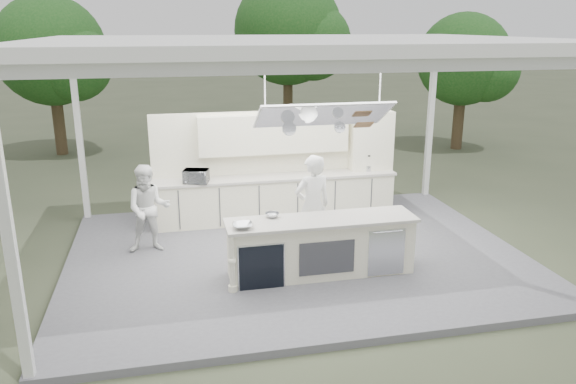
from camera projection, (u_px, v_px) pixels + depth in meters
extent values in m
plane|color=#414731|center=(296.00, 259.00, 10.13)|extent=(90.00, 90.00, 0.00)
cube|color=#5D5C61|center=(296.00, 256.00, 10.12)|extent=(8.00, 6.00, 0.12)
cube|color=white|center=(430.00, 123.00, 13.12)|extent=(0.12, 0.12, 3.70)
cube|color=white|center=(79.00, 137.00, 11.51)|extent=(0.12, 0.12, 3.70)
cube|color=white|center=(9.00, 238.00, 6.08)|extent=(0.12, 0.12, 3.70)
cube|color=white|center=(297.00, 43.00, 9.05)|extent=(8.20, 6.20, 0.16)
cube|color=white|center=(356.00, 66.00, 6.38)|extent=(8.00, 0.12, 0.16)
cube|color=white|center=(265.00, 47.00, 11.81)|extent=(8.00, 0.12, 0.16)
cube|color=white|center=(41.00, 56.00, 8.29)|extent=(0.12, 6.00, 0.16)
cube|color=white|center=(512.00, 51.00, 9.90)|extent=(0.12, 6.00, 0.16)
cube|color=white|center=(323.00, 115.00, 8.54)|extent=(2.00, 0.71, 0.43)
cube|color=white|center=(323.00, 115.00, 8.54)|extent=(2.06, 0.76, 0.46)
cylinder|color=white|center=(265.00, 85.00, 8.22)|extent=(0.02, 0.02, 0.95)
cylinder|color=white|center=(380.00, 82.00, 8.59)|extent=(0.02, 0.02, 0.95)
cylinder|color=silver|center=(289.00, 129.00, 8.64)|extent=(0.22, 0.14, 0.21)
cylinder|color=silver|center=(340.00, 127.00, 8.76)|extent=(0.18, 0.12, 0.18)
cube|color=#975C3C|center=(364.00, 125.00, 8.86)|extent=(0.28, 0.18, 0.12)
cube|color=white|center=(321.00, 248.00, 9.17)|extent=(3.00, 0.70, 0.90)
cube|color=beige|center=(321.00, 220.00, 9.03)|extent=(3.10, 0.78, 0.05)
cylinder|color=white|center=(232.00, 264.00, 8.53)|extent=(0.11, 0.11, 0.92)
cube|color=black|center=(261.00, 267.00, 8.65)|extent=(0.70, 0.04, 0.72)
cube|color=silver|center=(261.00, 267.00, 8.64)|extent=(0.74, 0.03, 0.72)
cube|color=#36373B|center=(327.00, 258.00, 8.84)|extent=(0.90, 0.02, 0.55)
cube|color=silver|center=(386.00, 252.00, 9.05)|extent=(0.62, 0.02, 0.78)
cube|color=white|center=(275.00, 199.00, 11.75)|extent=(5.00, 0.65, 0.90)
cube|color=beige|center=(275.00, 177.00, 11.61)|extent=(5.08, 0.72, 0.05)
cube|color=white|center=(273.00, 164.00, 11.83)|extent=(5.00, 0.10, 2.25)
cube|color=white|center=(273.00, 134.00, 11.52)|extent=(3.10, 0.38, 0.80)
cube|color=white|center=(370.00, 142.00, 11.98)|extent=(0.90, 0.45, 1.30)
cube|color=#975C3C|center=(370.00, 142.00, 11.98)|extent=(0.84, 0.40, 0.03)
cylinder|color=silver|center=(367.00, 168.00, 11.98)|extent=(0.20, 0.20, 0.12)
cylinder|color=black|center=(368.00, 161.00, 11.94)|extent=(0.17, 0.17, 0.20)
cylinder|color=black|center=(383.00, 167.00, 12.06)|extent=(0.16, 0.16, 0.10)
cone|color=black|center=(383.00, 160.00, 12.01)|extent=(0.14, 0.14, 0.24)
cylinder|color=#463623|center=(59.00, 122.00, 18.05)|extent=(0.36, 0.36, 2.10)
sphere|color=#2E5C21|center=(50.00, 51.00, 17.40)|extent=(3.40, 3.40, 3.40)
sphere|color=#2E5C21|center=(72.00, 62.00, 17.17)|extent=(2.38, 2.38, 2.38)
cylinder|color=#463623|center=(288.00, 102.00, 21.52)|extent=(0.36, 0.36, 2.45)
sphere|color=#2E5C21|center=(288.00, 31.00, 20.77)|extent=(4.00, 4.00, 4.00)
sphere|color=#2E5C21|center=(313.00, 42.00, 20.49)|extent=(2.80, 2.80, 2.80)
cylinder|color=#463623|center=(458.00, 120.00, 18.89)|extent=(0.36, 0.36, 1.92)
sphere|color=#2E5C21|center=(464.00, 59.00, 18.31)|extent=(3.00, 3.00, 3.00)
sphere|color=#2E5C21|center=(487.00, 69.00, 18.10)|extent=(2.10, 2.10, 2.10)
imported|color=white|center=(312.00, 207.00, 9.71)|extent=(0.75, 0.57, 1.85)
imported|color=white|center=(149.00, 209.00, 9.99)|extent=(0.79, 0.63, 1.60)
imported|color=silver|center=(196.00, 176.00, 11.04)|extent=(0.55, 0.45, 0.27)
imported|color=silver|center=(243.00, 226.00, 8.60)|extent=(0.34, 0.34, 0.08)
imported|color=#B7BABF|center=(272.00, 215.00, 9.09)|extent=(0.24, 0.24, 0.07)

